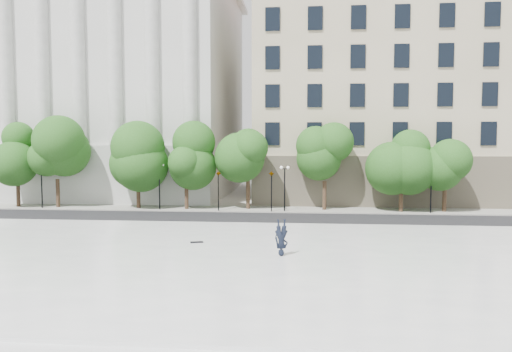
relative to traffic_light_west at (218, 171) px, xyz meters
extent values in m
plane|color=#BBB8B1|center=(0.65, -22.30, -3.68)|extent=(160.00, 160.00, 0.00)
cube|color=white|center=(0.65, -19.30, -3.46)|extent=(44.00, 22.00, 0.45)
cube|color=black|center=(0.65, -4.30, -3.67)|extent=(60.00, 8.00, 0.02)
cube|color=#9A998E|center=(0.65, 1.70, -3.62)|extent=(60.00, 4.00, 0.12)
cube|color=silver|center=(-16.35, 16.70, 8.82)|extent=(30.00, 26.00, 25.00)
cube|color=beige|center=(20.65, 16.70, 6.82)|extent=(36.00, 26.00, 21.00)
cube|color=brown|center=(20.65, 16.70, 18.62)|extent=(34.00, 24.00, 1.40)
cylinder|color=black|center=(0.00, 0.00, -1.93)|extent=(0.10, 0.10, 3.50)
imported|color=black|center=(0.00, 0.00, 0.16)|extent=(0.46, 1.72, 0.69)
cylinder|color=black|center=(4.80, 0.00, -1.93)|extent=(0.10, 0.10, 3.50)
imported|color=black|center=(4.80, 0.00, 0.20)|extent=(0.80, 1.96, 0.77)
imported|color=black|center=(6.45, -18.71, -2.97)|extent=(1.18, 2.04, 0.52)
cube|color=black|center=(1.37, -15.85, -3.20)|extent=(0.78, 0.38, 0.08)
cylinder|color=#382619|center=(-19.75, 1.23, -2.12)|extent=(0.36, 0.36, 3.12)
sphere|color=#214D16|center=(-19.75, 1.23, 2.11)|extent=(3.62, 3.62, 3.62)
cylinder|color=#382619|center=(-15.71, 1.14, -2.29)|extent=(0.36, 0.36, 2.79)
sphere|color=#214D16|center=(-15.71, 1.14, 1.50)|extent=(4.33, 4.33, 4.33)
cylinder|color=#382619|center=(-7.86, 1.27, -2.27)|extent=(0.36, 0.36, 2.84)
sphere|color=#214D16|center=(-7.86, 1.27, 1.58)|extent=(4.45, 4.45, 4.45)
cylinder|color=#382619|center=(-3.16, 0.96, -2.40)|extent=(0.36, 0.36, 2.56)
sphere|color=#214D16|center=(-3.16, 0.96, 1.07)|extent=(3.70, 3.70, 3.70)
cylinder|color=#382619|center=(2.52, 1.62, -2.30)|extent=(0.36, 0.36, 2.77)
sphere|color=#214D16|center=(2.52, 1.62, 1.46)|extent=(3.91, 3.91, 3.91)
cylinder|color=#382619|center=(9.58, 1.62, -2.32)|extent=(0.36, 0.36, 2.73)
sphere|color=#214D16|center=(9.58, 1.62, 1.39)|extent=(3.86, 3.86, 3.86)
cylinder|color=#382619|center=(16.33, 0.93, -2.38)|extent=(0.36, 0.36, 2.60)
sphere|color=#214D16|center=(16.33, 0.93, 1.15)|extent=(4.19, 4.19, 4.19)
cylinder|color=#382619|center=(20.19, 1.29, -2.49)|extent=(0.36, 0.36, 2.39)
sphere|color=#214D16|center=(20.19, 1.29, 0.75)|extent=(3.78, 3.78, 3.78)
cylinder|color=black|center=(-16.85, 0.30, -1.56)|extent=(0.12, 0.12, 4.24)
cube|color=black|center=(-16.85, 0.30, 0.56)|extent=(0.60, 0.06, 0.06)
sphere|color=white|center=(-17.15, 0.30, 0.66)|extent=(0.28, 0.28, 0.28)
sphere|color=white|center=(-16.55, 0.30, 0.66)|extent=(0.28, 0.28, 0.28)
cylinder|color=black|center=(-5.53, 0.30, -1.63)|extent=(0.12, 0.12, 4.10)
cube|color=black|center=(-5.53, 0.30, 0.42)|extent=(0.60, 0.06, 0.06)
sphere|color=white|center=(-5.83, 0.30, 0.52)|extent=(0.28, 0.28, 0.28)
sphere|color=white|center=(-5.23, 0.30, 0.52)|extent=(0.28, 0.28, 0.28)
cylinder|color=black|center=(5.96, 0.30, -1.71)|extent=(0.12, 0.12, 3.95)
cube|color=black|center=(5.96, 0.30, 0.26)|extent=(0.60, 0.06, 0.06)
sphere|color=white|center=(5.66, 0.30, 0.36)|extent=(0.28, 0.28, 0.28)
sphere|color=white|center=(6.26, 0.30, 0.36)|extent=(0.28, 0.28, 0.28)
cylinder|color=black|center=(18.76, 0.30, -1.52)|extent=(0.12, 0.12, 4.32)
cube|color=black|center=(18.76, 0.30, 0.64)|extent=(0.60, 0.06, 0.06)
sphere|color=white|center=(18.46, 0.30, 0.74)|extent=(0.28, 0.28, 0.28)
sphere|color=white|center=(19.06, 0.30, 0.74)|extent=(0.28, 0.28, 0.28)
camera|label=1|loc=(7.48, -44.28, 2.71)|focal=35.00mm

